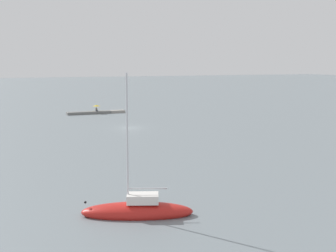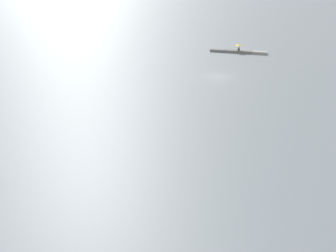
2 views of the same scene
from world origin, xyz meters
name	(u,v)px [view 2 (image 2 of 2)]	position (x,y,z in m)	size (l,w,h in m)	color
ground_plane	(219,77)	(0.00, 0.00, 0.00)	(500.00, 500.00, 0.00)	slate
seawall_pier	(238,52)	(0.00, -21.32, 0.27)	(11.83, 1.70, 0.54)	gray
person_seated_grey_left	(239,49)	(-0.07, -21.25, 0.79)	(0.40, 0.60, 0.73)	#1E2333
umbrella_open_yellow	(239,45)	(-0.07, -21.23, 1.66)	(1.47, 1.47, 1.31)	black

